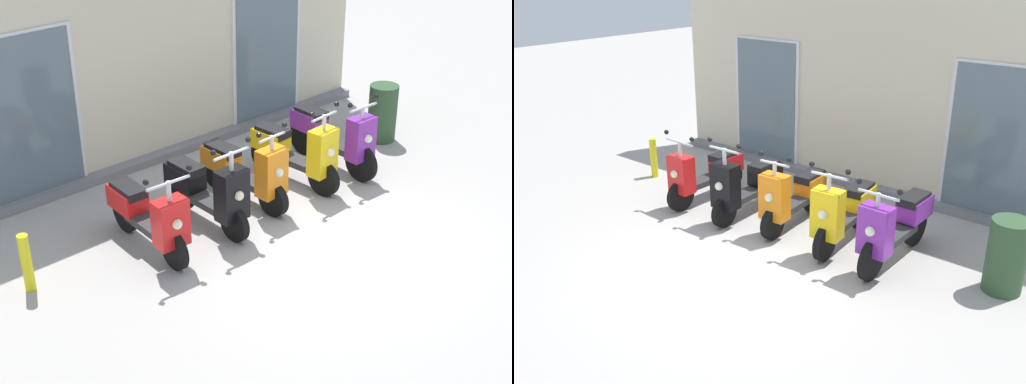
# 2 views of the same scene
# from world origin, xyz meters

# --- Properties ---
(ground_plane) EXTENTS (40.00, 40.00, 0.00)m
(ground_plane) POSITION_xyz_m (0.00, 0.00, 0.00)
(ground_plane) COLOR #A8A39E
(storefront_facade) EXTENTS (7.87, 0.50, 3.66)m
(storefront_facade) POSITION_xyz_m (0.00, 3.18, 1.76)
(storefront_facade) COLOR beige
(storefront_facade) RESTS_ON ground_plane
(scooter_red) EXTENTS (0.63, 1.58, 1.22)m
(scooter_red) POSITION_xyz_m (-1.68, 0.99, 0.47)
(scooter_red) COLOR black
(scooter_red) RESTS_ON ground_plane
(scooter_black) EXTENTS (0.60, 1.52, 1.29)m
(scooter_black) POSITION_xyz_m (-0.80, 0.96, 0.50)
(scooter_black) COLOR black
(scooter_black) RESTS_ON ground_plane
(scooter_orange) EXTENTS (0.52, 1.55, 1.22)m
(scooter_orange) POSITION_xyz_m (-0.05, 1.12, 0.46)
(scooter_orange) COLOR black
(scooter_orange) RESTS_ON ground_plane
(scooter_yellow) EXTENTS (0.57, 1.57, 1.28)m
(scooter_yellow) POSITION_xyz_m (0.82, 1.07, 0.49)
(scooter_yellow) COLOR black
(scooter_yellow) RESTS_ON ground_plane
(scooter_purple) EXTENTS (0.59, 1.70, 1.23)m
(scooter_purple) POSITION_xyz_m (1.57, 1.06, 0.51)
(scooter_purple) COLOR black
(scooter_purple) RESTS_ON ground_plane
(trash_bin) EXTENTS (0.45, 0.45, 0.90)m
(trash_bin) POSITION_xyz_m (2.88, 1.24, 0.45)
(trash_bin) COLOR #2D4C2D
(trash_bin) RESTS_ON ground_plane
(curb_bollard) EXTENTS (0.12, 0.12, 0.70)m
(curb_bollard) POSITION_xyz_m (-3.14, 1.19, 0.35)
(curb_bollard) COLOR yellow
(curb_bollard) RESTS_ON ground_plane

